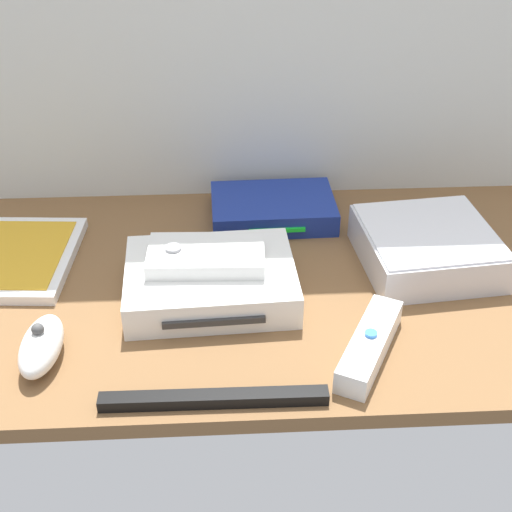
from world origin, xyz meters
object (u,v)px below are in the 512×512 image
game_console (211,281)px  remote_classic_pad (206,256)px  remote_wand (370,345)px  mini_computer (427,247)px  remote_nunchuk (41,346)px  game_case (22,258)px  sensor_bar (214,399)px  network_router (273,208)px

game_console → remote_classic_pad: 3.35cm
remote_wand → remote_classic_pad: (-18.34, 13.15, 3.90)cm
mini_computer → remote_wand: 21.01cm
remote_nunchuk → game_console: bearing=33.8°
game_case → game_console: bearing=-14.7°
remote_classic_pad → sensor_bar: bearing=-85.6°
remote_nunchuk → remote_wand: bearing=1.4°
game_console → game_case: size_ratio=1.09×
game_case → remote_classic_pad: (25.05, -7.76, 4.65)cm
network_router → sensor_bar: size_ratio=0.76×
mini_computer → network_router: 23.53cm
mini_computer → network_router: mini_computer is taller
mini_computer → game_case: (-54.40, 3.05, -1.88)cm
remote_wand → sensor_bar: remote_wand is taller
remote_classic_pad → network_router: bearing=63.4°
game_console → remote_nunchuk: size_ratio=2.12×
remote_wand → remote_classic_pad: size_ratio=1.01×
game_console → sensor_bar: (0.31, -18.87, -1.50)cm
game_console → network_router: size_ratio=1.19×
remote_wand → mini_computer: bearing=85.7°
network_router → remote_classic_pad: remote_classic_pad is taller
remote_classic_pad → remote_nunchuk: bearing=-144.9°
game_console → remote_classic_pad: (-0.47, 0.86, 3.21)cm
mini_computer → remote_wand: size_ratio=1.26×
game_console → remote_wand: 21.70cm
mini_computer → network_router: size_ratio=1.02×
game_case → sensor_bar: 37.71cm
remote_wand → sensor_bar: bearing=-132.1°
network_router → mini_computer: bearing=-34.4°
mini_computer → game_case: bearing=176.8°
remote_nunchuk → network_router: bearing=49.8°
sensor_bar → remote_wand: bearing=21.0°
sensor_bar → network_router: bearing=77.1°
mini_computer → game_case: mini_computer is taller
game_console → mini_computer: (28.88, 5.56, 0.44)cm
network_router → remote_classic_pad: 20.36cm
remote_nunchuk → sensor_bar: bearing=-18.9°
mini_computer → sensor_bar: 37.65cm
mini_computer → remote_wand: mini_computer is taller
mini_computer → game_case: 54.52cm
network_router → remote_wand: size_ratio=1.23×
remote_wand → remote_classic_pad: 22.90cm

